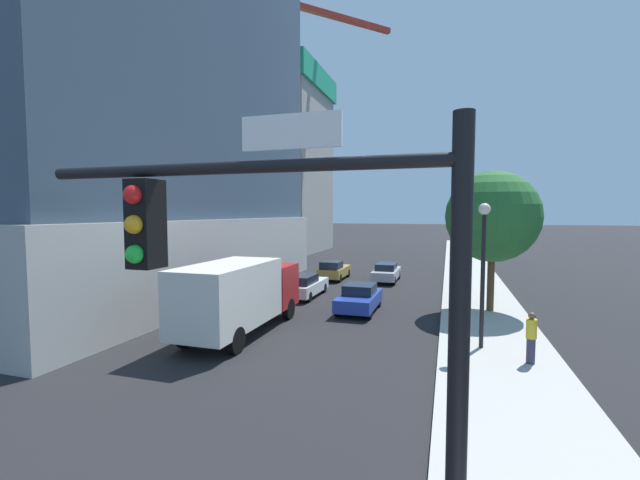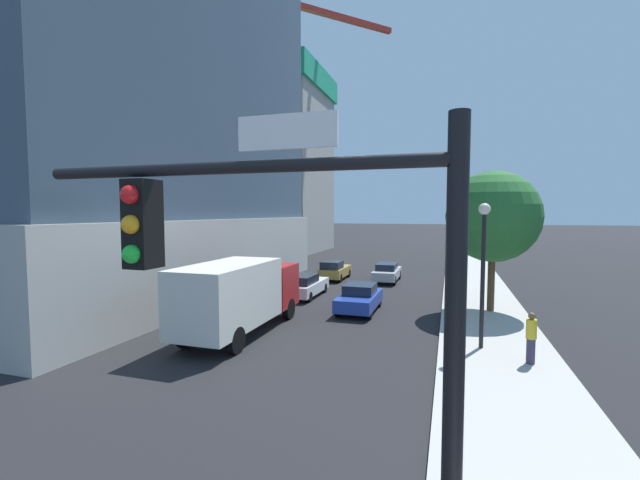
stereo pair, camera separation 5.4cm
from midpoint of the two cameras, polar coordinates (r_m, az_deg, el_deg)
name	(u,v)px [view 2 (the right image)]	position (r m, az deg, el deg)	size (l,w,h in m)	color
sidewalk	(488,325)	(20.97, 22.35, -10.87)	(4.21, 120.00, 0.15)	#B2AFA8
construction_building	(276,153)	(58.37, -6.04, 11.92)	(21.49, 14.89, 31.43)	#9E9B93
traffic_light_pole	(298,301)	(4.37, -2.77, -8.48)	(4.94, 0.48, 6.15)	black
street_lamp	(483,253)	(16.61, 21.82, -1.69)	(0.44, 0.44, 5.50)	black
street_tree	(493,217)	(23.11, 22.94, 2.99)	(4.73, 4.73, 7.31)	brown
car_silver	(387,272)	(32.04, 9.33, -4.44)	(1.72, 4.42, 1.42)	#B7B7BC
car_blue	(360,298)	(22.31, 5.58, -8.01)	(1.86, 4.13, 1.46)	#233D9E
car_white	(304,285)	(25.99, -2.12, -6.32)	(1.82, 4.51, 1.44)	silver
car_gold	(334,270)	(32.60, 2.06, -4.23)	(1.76, 4.05, 1.53)	#AD8938
box_truck	(240,293)	(18.31, -11.02, -7.22)	(2.47, 7.75, 3.19)	#B21E1E
pedestrian_yellow_shirt	(531,337)	(16.03, 27.35, -11.93)	(0.34, 0.34, 1.76)	#38334C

